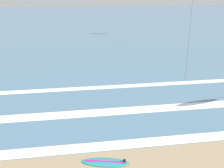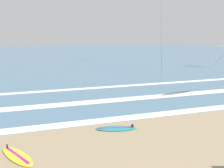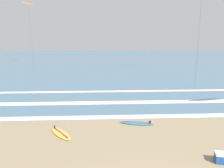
# 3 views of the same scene
# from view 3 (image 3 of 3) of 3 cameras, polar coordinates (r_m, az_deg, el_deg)

# --- Properties ---
(ocean_surface) EXTENTS (140.00, 90.00, 0.01)m
(ocean_surface) POSITION_cam_3_polar(r_m,az_deg,el_deg) (58.91, -1.22, 6.58)
(ocean_surface) COLOR slate
(ocean_surface) RESTS_ON ground
(wave_foam_shoreline) EXTENTS (47.94, 0.74, 0.01)m
(wave_foam_shoreline) POSITION_cam_3_polar(r_m,az_deg,el_deg) (15.03, 1.48, -8.65)
(wave_foam_shoreline) COLOR white
(wave_foam_shoreline) RESTS_ON ocean_surface
(wave_foam_mid_break) EXTENTS (36.52, 0.93, 0.01)m
(wave_foam_mid_break) POSITION_cam_3_polar(r_m,az_deg,el_deg) (18.53, 6.93, -4.77)
(wave_foam_mid_break) COLOR white
(wave_foam_mid_break) RESTS_ON ocean_surface
(wave_foam_outer_break) EXTENTS (56.83, 0.65, 0.01)m
(wave_foam_outer_break) POSITION_cam_3_polar(r_m,az_deg,el_deg) (22.19, 1.10, -1.93)
(wave_foam_outer_break) COLOR white
(wave_foam_outer_break) RESTS_ON ocean_surface
(surfboard_foreground_flat) EXTENTS (2.18, 1.05, 0.25)m
(surfboard_foreground_flat) POSITION_cam_3_polar(r_m,az_deg,el_deg) (14.01, 6.50, -10.13)
(surfboard_foreground_flat) COLOR teal
(surfboard_foreground_flat) RESTS_ON ground
(surfboard_right_spare) EXTENTS (1.70, 2.06, 0.25)m
(surfboard_right_spare) POSITION_cam_3_polar(r_m,az_deg,el_deg) (12.84, -13.31, -12.48)
(surfboard_right_spare) COLOR yellow
(surfboard_right_spare) RESTS_ON ground
(kite_orange_mid_center) EXTENTS (3.58, 9.04, 12.51)m
(kite_orange_mid_center) POSITION_cam_3_polar(r_m,az_deg,el_deg) (49.81, -21.14, 18.98)
(kite_orange_mid_center) COLOR orange
(kite_orange_mid_center) RESTS_ON ground
(cooler_box) EXTENTS (0.71, 0.59, 0.44)m
(cooler_box) POSITION_cam_3_polar(r_m,az_deg,el_deg) (10.97, 27.00, -16.87)
(cooler_box) COLOR #1E4C9E
(cooler_box) RESTS_ON ground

